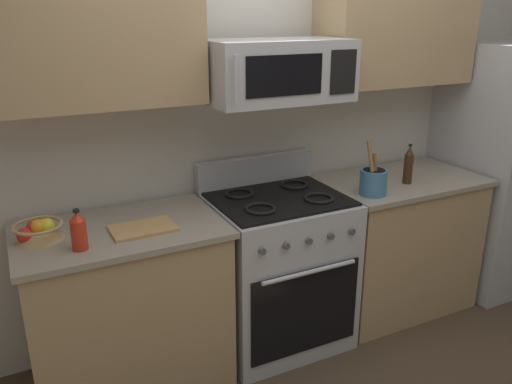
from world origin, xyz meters
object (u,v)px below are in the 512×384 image
Objects in this scene: apple_loose at (25,236)px; bottle_soy at (408,165)px; range_oven at (277,268)px; bottle_hot_sauce at (79,231)px; refrigerator at (505,167)px; fruit_basket at (39,230)px; cutting_board at (143,228)px; microwave at (278,71)px; utensil_crock at (373,181)px.

bottle_soy is at bearing -2.77° from apple_loose.
bottle_hot_sauce is at bearing -171.30° from range_oven.
refrigerator reaches higher than bottle_soy.
fruit_basket is 0.47m from cutting_board.
microwave reaches higher than fruit_basket.
apple_loose is at bearing 179.53° from range_oven.
cutting_board is at bearing 179.48° from bottle_soy.
utensil_crock is at bearing -5.38° from apple_loose.
cutting_board is at bearing -12.90° from fruit_basket.
range_oven is 0.76m from utensil_crock.
refrigerator reaches higher than fruit_basket.
fruit_basket is at bearing 176.74° from bottle_soy.
bottle_hot_sauce reaches higher than range_oven.
range_oven is at bearing 162.98° from utensil_crock.
apple_loose is at bearing 177.23° from bottle_soy.
apple_loose is at bearing -179.25° from microwave.
bottle_hot_sauce is at bearing -177.06° from refrigerator.
utensil_crock is at bearing -17.02° from range_oven.
refrigerator is 3.18m from apple_loose.
cutting_board is at bearing -172.30° from microwave.
apple_loose is 0.30× the size of bottle_soy.
refrigerator is 5.59× the size of cutting_board.
refrigerator is at bearing 6.36° from utensil_crock.
fruit_basket reaches higher than apple_loose.
bottle_hot_sauce is at bearing -163.77° from cutting_board.
utensil_crock is at bearing -173.64° from refrigerator.
fruit_basket is at bearing 128.12° from bottle_hot_sauce.
refrigerator reaches higher than utensil_crock.
refrigerator is at bearing 1.35° from cutting_board.
refrigerator reaches higher than apple_loose.
utensil_crock reaches higher than bottle_hot_sauce.
bottle_soy is at bearing -6.30° from range_oven.
microwave is 3.08× the size of bottle_soy.
utensil_crock is at bearing -167.90° from bottle_soy.
apple_loose is (-0.06, -0.01, -0.01)m from fruit_basket.
cutting_board is (0.52, -0.09, -0.03)m from apple_loose.
range_oven is at bearing 5.70° from cutting_board.
fruit_basket is at bearing 179.21° from refrigerator.
microwave is 10.20× the size of apple_loose.
refrigerator is 5.22× the size of utensil_crock.
fruit_basket is 1.17× the size of bottle_hot_sauce.
bottle_soy is at bearing -3.26° from fruit_basket.
microwave is 1.29m from bottle_hot_sauce.
bottle_hot_sauce is (-1.11, -0.20, -0.63)m from microwave.
refrigerator is 2.01m from microwave.
bottle_hot_sauce reaches higher than cutting_board.
refrigerator is 2.66m from cutting_board.
refrigerator reaches higher than cutting_board.
microwave is 1.49m from apple_loose.
microwave is 3.38× the size of fruit_basket.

